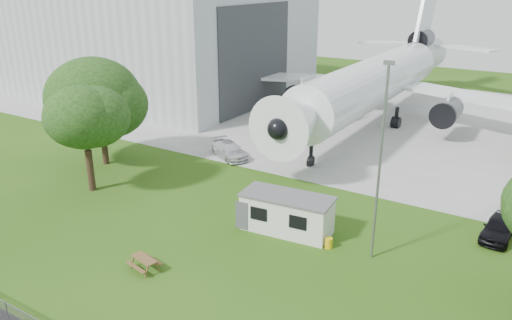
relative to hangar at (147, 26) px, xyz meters
The scene contains 11 objects.
ground 53.16m from the hangar, 43.47° to the right, with size 160.00×160.00×0.00m, color #3E671B.
concrete_apron 39.17m from the hangar, ahead, with size 120.00×46.00×0.03m, color #B7B7B2.
hangar is the anchor object (origin of this frame).
airliner 36.21m from the hangar, ahead, with size 46.36×47.73×17.69m.
site_cabin 50.44m from the hangar, 36.42° to the right, with size 6.86×3.28×2.62m.
picnic_west 52.82m from the hangar, 47.36° to the right, with size 1.80×1.50×0.76m, color brown, non-canonical shape.
lamp_mast 55.06m from the hangar, 32.84° to the right, with size 0.16×0.16×12.00m, color slate.
tree_west_big 33.45m from the hangar, 54.08° to the right, with size 8.52×8.52×10.11m.
tree_west_small 39.57m from the hangar, 53.80° to the right, with size 5.79×5.79×8.76m.
car_ne_hatch 57.93m from the hangar, 23.70° to the right, with size 1.76×4.38×1.49m, color black.
car_apron_van 35.43m from the hangar, 34.60° to the right, with size 2.05×5.04×1.46m, color silver.
Camera 1 is at (16.36, -20.44, 16.34)m, focal length 35.00 mm.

